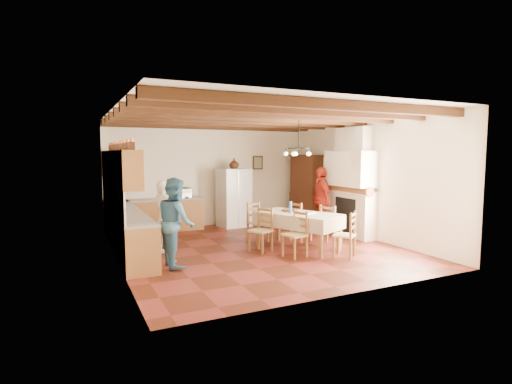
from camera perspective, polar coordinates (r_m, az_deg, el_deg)
floor at (r=9.12m, az=0.24°, el=-8.10°), size 6.00×6.50×0.02m
ceiling at (r=8.90m, az=0.25°, el=11.15°), size 6.00×6.50×0.02m
wall_back at (r=11.90m, az=-6.57°, el=2.44°), size 6.00×0.02×3.00m
wall_front at (r=6.12m, az=13.58°, el=-0.65°), size 6.00×0.02×3.00m
wall_left at (r=8.05m, az=-19.44°, el=0.66°), size 0.02×6.50×3.00m
wall_right at (r=10.54m, az=15.18°, el=1.87°), size 0.02×6.50×3.00m
ceiling_beams at (r=8.89m, az=0.25°, el=10.51°), size 6.00×6.30×0.16m
lower_cabinets_left at (r=9.27m, az=-18.00°, el=-5.37°), size 0.60×4.30×0.86m
lower_cabinets_back at (r=11.30m, az=-13.46°, el=-3.30°), size 2.30×0.60×0.86m
countertop_left at (r=9.19m, az=-18.08°, el=-2.61°), size 0.62×4.30×0.04m
countertop_back at (r=11.24m, az=-13.52°, el=-1.04°), size 2.34×0.62×0.04m
backsplash_left at (r=9.12m, az=-19.92°, el=-0.71°), size 0.03×4.30×0.60m
backsplash_back at (r=11.49m, az=-13.85°, el=0.70°), size 2.30×0.03×0.60m
upper_cabinets at (r=9.10m, az=-19.05°, el=3.41°), size 0.35×4.20×0.70m
fireplace at (r=10.51m, az=13.25°, el=1.36°), size 0.56×1.60×2.80m
wall_picture at (r=12.44m, az=0.24°, el=4.22°), size 0.34×0.03×0.42m
refrigerator at (r=11.67m, az=-3.17°, el=-0.81°), size 0.92×0.79×1.70m
hutch at (r=12.26m, az=7.21°, el=0.40°), size 0.61×1.20×2.09m
dining_table at (r=9.00m, az=6.01°, el=-3.50°), size 1.64×2.09×0.82m
chandelier at (r=8.88m, az=6.11°, el=6.22°), size 0.47×0.47×0.03m
chair_left_near at (r=8.32m, az=5.54°, el=-6.01°), size 0.48×0.50×0.96m
chair_left_far at (r=8.72m, az=0.65°, el=-5.44°), size 0.55×0.55×0.96m
chair_right_near at (r=9.46m, az=10.63°, el=-4.66°), size 0.55×0.55×0.96m
chair_right_far at (r=9.90m, az=6.42°, el=-4.14°), size 0.48×0.50×0.96m
chair_end_near at (r=8.45m, az=12.49°, el=-5.93°), size 0.58×0.57×0.96m
chair_end_far at (r=9.69m, az=0.29°, el=-4.32°), size 0.51×0.50×0.96m
person_man at (r=8.66m, az=-12.92°, el=-3.54°), size 0.58×0.68×1.59m
person_woman_blue at (r=7.72m, az=-11.39°, el=-4.22°), size 0.65×0.83×1.69m
person_woman_red at (r=10.80m, az=9.25°, el=-1.16°), size 0.67×1.12×1.78m
microwave at (r=11.37m, az=-10.46°, el=-0.12°), size 0.55×0.43×0.27m
fridge_vase at (r=11.61m, az=-3.16°, el=4.10°), size 0.32×0.32×0.30m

